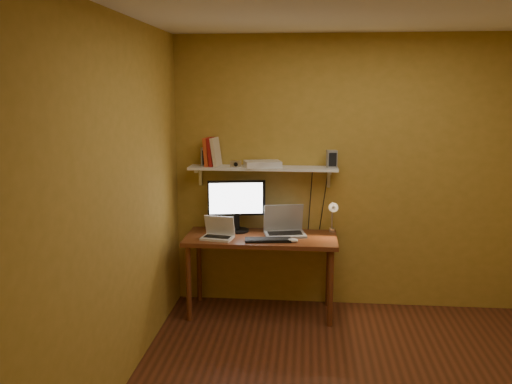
# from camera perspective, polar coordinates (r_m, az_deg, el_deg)

# --- Properties ---
(room) EXTENTS (3.44, 3.24, 2.64)m
(room) POSITION_cam_1_polar(r_m,az_deg,el_deg) (3.67, 11.98, -1.94)
(room) COLOR #582816
(room) RESTS_ON ground
(desk) EXTENTS (1.40, 0.60, 0.75)m
(desk) POSITION_cam_1_polar(r_m,az_deg,el_deg) (5.06, 0.54, -5.62)
(desk) COLOR maroon
(desk) RESTS_ON ground
(wall_shelf) EXTENTS (1.40, 0.25, 0.21)m
(wall_shelf) POSITION_cam_1_polar(r_m,az_deg,el_deg) (5.10, 0.74, 2.50)
(wall_shelf) COLOR silver
(wall_shelf) RESTS_ON room
(monitor) EXTENTS (0.54, 0.27, 0.49)m
(monitor) POSITION_cam_1_polar(r_m,az_deg,el_deg) (5.15, -2.06, -1.17)
(monitor) COLOR black
(monitor) RESTS_ON desk
(laptop) EXTENTS (0.42, 0.34, 0.28)m
(laptop) POSITION_cam_1_polar(r_m,az_deg,el_deg) (5.10, 2.99, -3.65)
(laptop) COLOR gray
(laptop) RESTS_ON desk
(netbook) EXTENTS (0.31, 0.24, 0.21)m
(netbook) POSITION_cam_1_polar(r_m,az_deg,el_deg) (4.98, -3.98, -4.23)
(netbook) COLOR silver
(netbook) RESTS_ON desk
(keyboard) EXTENTS (0.43, 0.19, 0.02)m
(keyboard) POSITION_cam_1_polar(r_m,az_deg,el_deg) (4.88, 1.28, -5.07)
(keyboard) COLOR black
(keyboard) RESTS_ON desk
(mouse) EXTENTS (0.11, 0.08, 0.03)m
(mouse) POSITION_cam_1_polar(r_m,az_deg,el_deg) (4.85, 3.89, -5.10)
(mouse) COLOR silver
(mouse) RESTS_ON desk
(desk_lamp) EXTENTS (0.09, 0.23, 0.38)m
(desk_lamp) POSITION_cam_1_polar(r_m,az_deg,el_deg) (5.10, 8.09, -2.19)
(desk_lamp) COLOR silver
(desk_lamp) RESTS_ON desk
(speaker_left) EXTENTS (0.12, 0.12, 0.17)m
(speaker_left) POSITION_cam_1_polar(r_m,az_deg,el_deg) (5.17, -5.29, 3.71)
(speaker_left) COLOR gray
(speaker_left) RESTS_ON wall_shelf
(speaker_right) EXTENTS (0.10, 0.10, 0.16)m
(speaker_right) POSITION_cam_1_polar(r_m,az_deg,el_deg) (5.08, 7.98, 3.47)
(speaker_right) COLOR gray
(speaker_right) RESTS_ON wall_shelf
(books) EXTENTS (0.16, 0.19, 0.27)m
(books) POSITION_cam_1_polar(r_m,az_deg,el_deg) (5.16, -4.66, 4.25)
(books) COLOR #C9441D
(books) RESTS_ON wall_shelf
(shelf_camera) EXTENTS (0.11, 0.06, 0.06)m
(shelf_camera) POSITION_cam_1_polar(r_m,az_deg,el_deg) (5.05, -2.16, 2.95)
(shelf_camera) COLOR silver
(shelf_camera) RESTS_ON wall_shelf
(router) EXTENTS (0.38, 0.30, 0.06)m
(router) POSITION_cam_1_polar(r_m,az_deg,el_deg) (5.09, 0.70, 2.99)
(router) COLOR silver
(router) RESTS_ON wall_shelf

